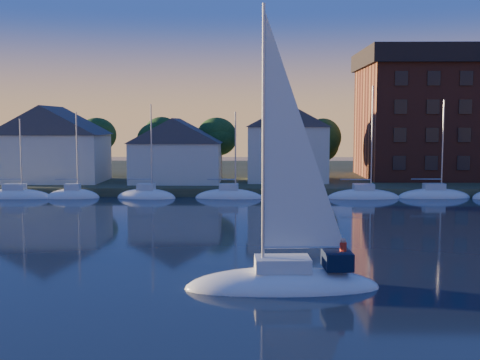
{
  "coord_description": "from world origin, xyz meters",
  "views": [
    {
      "loc": [
        3.26,
        -18.5,
        8.6
      ],
      "look_at": [
        2.59,
        22.0,
        4.69
      ],
      "focal_mm": 45.0,
      "sensor_mm": 36.0,
      "label": 1
    }
  ],
  "objects_px": {
    "clubhouse_east": "(287,142)",
    "condo_block": "(474,113)",
    "clubhouse_west": "(52,143)",
    "hero_sailboat": "(285,276)",
    "clubhouse_centre": "(176,150)"
  },
  "relations": [
    {
      "from": "clubhouse_east",
      "to": "condo_block",
      "type": "height_order",
      "value": "condo_block"
    },
    {
      "from": "clubhouse_west",
      "to": "hero_sailboat",
      "type": "bearing_deg",
      "value": -59.47
    },
    {
      "from": "hero_sailboat",
      "to": "clubhouse_east",
      "type": "bearing_deg",
      "value": -96.19
    },
    {
      "from": "clubhouse_centre",
      "to": "condo_block",
      "type": "height_order",
      "value": "condo_block"
    },
    {
      "from": "clubhouse_centre",
      "to": "condo_block",
      "type": "xyz_separation_m",
      "value": [
        40.0,
        7.95,
        4.66
      ]
    },
    {
      "from": "hero_sailboat",
      "to": "clubhouse_centre",
      "type": "bearing_deg",
      "value": -78.79
    },
    {
      "from": "clubhouse_west",
      "to": "condo_block",
      "type": "distance_m",
      "value": 56.56
    },
    {
      "from": "clubhouse_east",
      "to": "clubhouse_west",
      "type": "bearing_deg",
      "value": -178.09
    },
    {
      "from": "condo_block",
      "to": "hero_sailboat",
      "type": "height_order",
      "value": "condo_block"
    },
    {
      "from": "clubhouse_centre",
      "to": "hero_sailboat",
      "type": "bearing_deg",
      "value": -76.12
    },
    {
      "from": "clubhouse_east",
      "to": "condo_block",
      "type": "distance_m",
      "value": 26.94
    },
    {
      "from": "condo_block",
      "to": "clubhouse_centre",
      "type": "bearing_deg",
      "value": -168.76
    },
    {
      "from": "condo_block",
      "to": "hero_sailboat",
      "type": "xyz_separation_m",
      "value": [
        -28.89,
        -52.92,
        -9.16
      ]
    },
    {
      "from": "clubhouse_east",
      "to": "condo_block",
      "type": "relative_size",
      "value": 0.34
    },
    {
      "from": "clubhouse_centre",
      "to": "clubhouse_east",
      "type": "relative_size",
      "value": 1.1
    }
  ]
}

